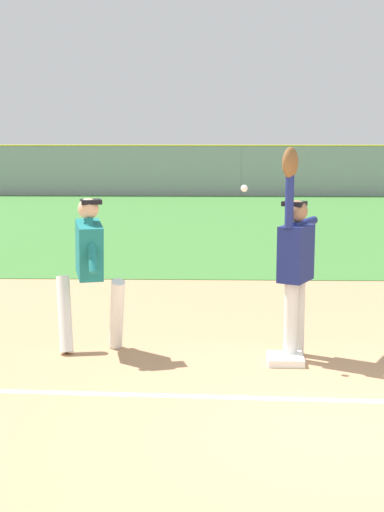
# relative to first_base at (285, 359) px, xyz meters

# --- Properties ---
(ground_plane) EXTENTS (70.53, 70.53, 0.00)m
(ground_plane) POSITION_rel_first_base_xyz_m (0.25, -1.84, -0.04)
(ground_plane) COLOR tan
(outfield_grass) EXTENTS (41.11, 15.63, 0.01)m
(outfield_grass) POSITION_rel_first_base_xyz_m (0.25, 12.17, -0.04)
(outfield_grass) COLOR #3D7533
(outfield_grass) RESTS_ON ground_plane
(first_base) EXTENTS (0.38, 0.38, 0.08)m
(first_base) POSITION_rel_first_base_xyz_m (0.00, 0.00, 0.00)
(first_base) COLOR white
(first_base) RESTS_ON ground_plane
(fielder) EXTENTS (0.51, 0.84, 2.28)m
(fielder) POSITION_rel_first_base_xyz_m (0.10, 0.19, 1.08)
(fielder) COLOR silver
(fielder) RESTS_ON ground_plane
(runner) EXTENTS (0.84, 0.83, 1.72)m
(runner) POSITION_rel_first_base_xyz_m (-2.13, 0.36, 0.96)
(runner) COLOR white
(runner) RESTS_ON ground_plane
(baseball) EXTENTS (0.07, 0.07, 0.07)m
(baseball) POSITION_rel_first_base_xyz_m (-0.45, 0.12, 1.81)
(baseball) COLOR white
(outfield_fence) EXTENTS (41.19, 0.08, 1.89)m
(outfield_fence) POSITION_rel_first_base_xyz_m (0.25, 19.99, 0.91)
(outfield_fence) COLOR #93999E
(outfield_fence) RESTS_ON ground_plane
(parked_car_blue) EXTENTS (4.48, 2.27, 1.25)m
(parked_car_blue) POSITION_rel_first_base_xyz_m (-7.09, 23.73, 0.63)
(parked_car_blue) COLOR #23389E
(parked_car_blue) RESTS_ON ground_plane
(parked_car_green) EXTENTS (4.45, 2.21, 1.25)m
(parked_car_green) POSITION_rel_first_base_xyz_m (-2.31, 23.45, 0.63)
(parked_car_green) COLOR #1E6B33
(parked_car_green) RESTS_ON ground_plane
(parked_car_red) EXTENTS (4.49, 2.30, 1.25)m
(parked_car_red) POSITION_rel_first_base_xyz_m (2.61, 23.11, 0.63)
(parked_car_red) COLOR #B21E1E
(parked_car_red) RESTS_ON ground_plane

